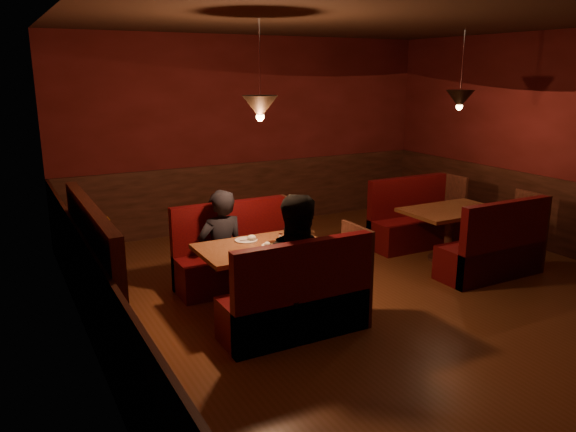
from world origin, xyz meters
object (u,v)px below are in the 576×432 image
main_bench_near (299,305)px  second_bench_near (495,253)px  second_table (451,222)px  diner_b (303,247)px  main_table (263,260)px  main_bench_far (237,260)px  diner_a (221,226)px  second_bench_far (414,224)px

main_bench_near → second_bench_near: bearing=4.9°
second_table → diner_b: bearing=-161.5°
main_table → diner_b: 0.74m
second_bench_near → diner_b: size_ratio=0.80×
main_bench_near → second_table: (2.76, 0.96, 0.20)m
main_bench_far → second_table: main_bench_far is taller
main_table → main_bench_near: bearing=-89.0°
diner_a → second_bench_far: bearing=-177.3°
second_bench_far → diner_a: bearing=-174.0°
main_table → diner_b: diner_b is taller
second_bench_near → main_bench_far: bearing=156.5°
main_table → diner_a: 0.71m
main_bench_far → main_table: bearing=-91.0°
main_table → second_table: main_table is taller
main_bench_near → second_bench_near: 2.80m
main_bench_near → second_bench_far: (2.79, 1.68, 0.00)m
main_bench_far → second_bench_far: size_ratio=1.05×
main_bench_far → main_bench_near: 1.45m
second_table → diner_a: 3.01m
main_bench_near → diner_a: bearing=98.9°
second_table → second_bench_near: second_bench_near is taller
diner_a → diner_b: (0.28, -1.31, 0.08)m
main_table → diner_a: diner_a is taller
second_table → second_bench_near: 0.75m
main_bench_far → diner_a: bearing=-159.9°
main_bench_near → second_table: main_bench_near is taller
main_table → second_table: (2.77, 0.24, -0.02)m
second_bench_far → second_bench_near: bearing=-90.0°
main_table → second_bench_far: size_ratio=0.95×
main_table → second_table: size_ratio=1.05×
main_bench_far → second_bench_near: bearing=-23.5°
main_bench_far → second_table: size_ratio=1.16×
main_table → second_table: 2.78m
second_table → main_table: bearing=-175.1°
main_bench_far → second_table: 2.81m
second_bench_far → diner_a: 3.05m
main_bench_near → second_bench_near: size_ratio=1.05×
main_table → second_bench_near: size_ratio=0.95×
main_table → main_bench_far: main_bench_far is taller
second_bench_far → second_bench_near: (0.00, -1.45, 0.00)m
main_table → diner_a: (-0.20, 0.64, 0.23)m
second_table → second_bench_far: second_bench_far is taller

